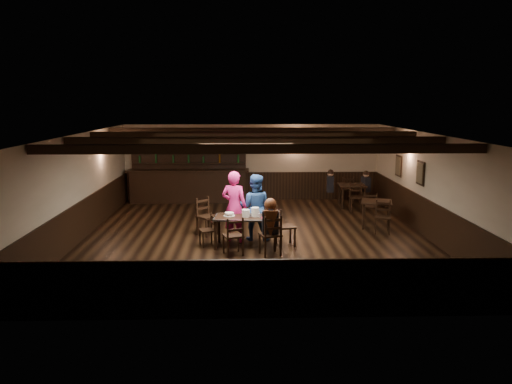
{
  "coord_description": "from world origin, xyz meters",
  "views": [
    {
      "loc": [
        -0.33,
        -12.69,
        3.53
      ],
      "look_at": [
        0.02,
        0.2,
        1.16
      ],
      "focal_mm": 35.0,
      "sensor_mm": 36.0,
      "label": 1
    }
  ],
  "objects_px": {
    "woman_pink": "(234,207)",
    "bar_counter": "(189,181)",
    "dining_table": "(246,220)",
    "chair_near_right": "(272,232)",
    "chair_near_left": "(234,233)",
    "man_blue": "(255,207)",
    "cake": "(229,214)"
  },
  "relations": [
    {
      "from": "chair_near_right",
      "to": "bar_counter",
      "type": "distance_m",
      "value": 6.87
    },
    {
      "from": "woman_pink",
      "to": "cake",
      "type": "xyz_separation_m",
      "value": [
        -0.11,
        -0.39,
        -0.11
      ]
    },
    {
      "from": "man_blue",
      "to": "dining_table",
      "type": "bearing_deg",
      "value": 81.32
    },
    {
      "from": "chair_near_left",
      "to": "woman_pink",
      "type": "distance_m",
      "value": 1.26
    },
    {
      "from": "chair_near_right",
      "to": "woman_pink",
      "type": "height_order",
      "value": "woman_pink"
    },
    {
      "from": "man_blue",
      "to": "bar_counter",
      "type": "height_order",
      "value": "bar_counter"
    },
    {
      "from": "dining_table",
      "to": "woman_pink",
      "type": "bearing_deg",
      "value": 121.95
    },
    {
      "from": "woman_pink",
      "to": "bar_counter",
      "type": "xyz_separation_m",
      "value": [
        -1.68,
        5.13,
        -0.18
      ]
    },
    {
      "from": "dining_table",
      "to": "chair_near_right",
      "type": "height_order",
      "value": "chair_near_right"
    },
    {
      "from": "dining_table",
      "to": "woman_pink",
      "type": "xyz_separation_m",
      "value": [
        -0.3,
        0.48,
        0.23
      ]
    },
    {
      "from": "woman_pink",
      "to": "man_blue",
      "type": "relative_size",
      "value": 1.06
    },
    {
      "from": "dining_table",
      "to": "chair_near_left",
      "type": "bearing_deg",
      "value": -111.32
    },
    {
      "from": "dining_table",
      "to": "chair_near_left",
      "type": "distance_m",
      "value": 0.79
    },
    {
      "from": "man_blue",
      "to": "bar_counter",
      "type": "bearing_deg",
      "value": -54.57
    },
    {
      "from": "chair_near_right",
      "to": "man_blue",
      "type": "bearing_deg",
      "value": 104.11
    },
    {
      "from": "woman_pink",
      "to": "bar_counter",
      "type": "bearing_deg",
      "value": -52.01
    },
    {
      "from": "bar_counter",
      "to": "cake",
      "type": "bearing_deg",
      "value": -74.17
    },
    {
      "from": "woman_pink",
      "to": "cake",
      "type": "distance_m",
      "value": 0.42
    },
    {
      "from": "dining_table",
      "to": "chair_near_left",
      "type": "xyz_separation_m",
      "value": [
        -0.28,
        -0.72,
        -0.14
      ]
    },
    {
      "from": "chair_near_left",
      "to": "woman_pink",
      "type": "bearing_deg",
      "value": 90.68
    },
    {
      "from": "chair_near_right",
      "to": "bar_counter",
      "type": "xyz_separation_m",
      "value": [
        -2.55,
        6.37,
        0.16
      ]
    },
    {
      "from": "chair_near_right",
      "to": "man_blue",
      "type": "xyz_separation_m",
      "value": [
        -0.35,
        1.38,
        0.29
      ]
    },
    {
      "from": "bar_counter",
      "to": "chair_near_left",
      "type": "bearing_deg",
      "value": -75.01
    },
    {
      "from": "bar_counter",
      "to": "man_blue",
      "type": "bearing_deg",
      "value": -66.16
    },
    {
      "from": "chair_near_left",
      "to": "woman_pink",
      "type": "relative_size",
      "value": 0.5
    },
    {
      "from": "chair_near_left",
      "to": "bar_counter",
      "type": "relative_size",
      "value": 0.21
    },
    {
      "from": "chair_near_right",
      "to": "chair_near_left",
      "type": "bearing_deg",
      "value": 177.31
    },
    {
      "from": "woman_pink",
      "to": "bar_counter",
      "type": "height_order",
      "value": "bar_counter"
    },
    {
      "from": "man_blue",
      "to": "chair_near_left",
      "type": "bearing_deg",
      "value": 80.75
    },
    {
      "from": "dining_table",
      "to": "chair_near_right",
      "type": "distance_m",
      "value": 0.96
    },
    {
      "from": "man_blue",
      "to": "cake",
      "type": "xyz_separation_m",
      "value": [
        -0.64,
        -0.53,
        -0.06
      ]
    },
    {
      "from": "man_blue",
      "to": "bar_counter",
      "type": "relative_size",
      "value": 0.4
    }
  ]
}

